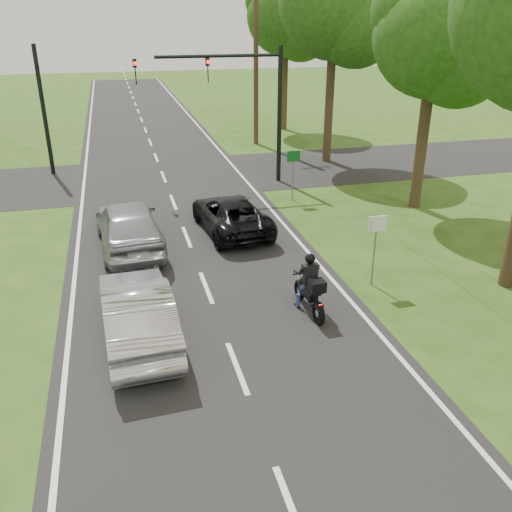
# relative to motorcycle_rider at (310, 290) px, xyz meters

# --- Properties ---
(ground) EXTENTS (140.00, 140.00, 0.00)m
(ground) POSITION_rel_motorcycle_rider_xyz_m (-2.40, -1.94, -0.66)
(ground) COLOR #284C15
(ground) RESTS_ON ground
(road) EXTENTS (8.00, 100.00, 0.01)m
(road) POSITION_rel_motorcycle_rider_xyz_m (-2.40, 8.06, -0.65)
(road) COLOR black
(road) RESTS_ON ground
(cross_road) EXTENTS (60.00, 7.00, 0.01)m
(cross_road) POSITION_rel_motorcycle_rider_xyz_m (-2.40, 14.06, -0.66)
(cross_road) COLOR black
(cross_road) RESTS_ON ground
(motorcycle_rider) EXTENTS (0.55, 1.95, 1.68)m
(motorcycle_rider) POSITION_rel_motorcycle_rider_xyz_m (0.00, 0.00, 0.00)
(motorcycle_rider) COLOR black
(motorcycle_rider) RESTS_ON ground
(dark_suv) EXTENTS (2.46, 4.66, 1.25)m
(dark_suv) POSITION_rel_motorcycle_rider_xyz_m (-0.74, 6.29, -0.02)
(dark_suv) COLOR black
(dark_suv) RESTS_ON road
(silver_sedan) EXTENTS (1.79, 4.58, 1.48)m
(silver_sedan) POSITION_rel_motorcycle_rider_xyz_m (-4.41, -0.19, 0.09)
(silver_sedan) COLOR #B7B7BC
(silver_sedan) RESTS_ON road
(silver_suv) EXTENTS (2.31, 5.02, 1.67)m
(silver_suv) POSITION_rel_motorcycle_rider_xyz_m (-4.36, 5.56, 0.18)
(silver_suv) COLOR #A3A6AA
(silver_suv) RESTS_ON road
(traffic_signal) EXTENTS (6.38, 0.44, 6.00)m
(traffic_signal) POSITION_rel_motorcycle_rider_xyz_m (0.94, 12.06, 3.48)
(traffic_signal) COLOR black
(traffic_signal) RESTS_ON ground
(signal_pole_far) EXTENTS (0.20, 0.20, 6.00)m
(signal_pole_far) POSITION_rel_motorcycle_rider_xyz_m (-7.60, 16.06, 2.34)
(signal_pole_far) COLOR black
(signal_pole_far) RESTS_ON ground
(utility_pole_far) EXTENTS (1.60, 0.28, 10.00)m
(utility_pole_far) POSITION_rel_motorcycle_rider_xyz_m (3.80, 20.06, 4.42)
(utility_pole_far) COLOR #4E3623
(utility_pole_far) RESTS_ON ground
(sign_white) EXTENTS (0.55, 0.07, 2.12)m
(sign_white) POSITION_rel_motorcycle_rider_xyz_m (2.30, 1.04, 0.94)
(sign_white) COLOR slate
(sign_white) RESTS_ON ground
(sign_green) EXTENTS (0.55, 0.07, 2.12)m
(sign_green) POSITION_rel_motorcycle_rider_xyz_m (2.50, 9.04, 0.94)
(sign_green) COLOR slate
(sign_green) RESTS_ON ground
(tree_row_c) EXTENTS (4.80, 4.65, 8.76)m
(tree_row_c) POSITION_rel_motorcycle_rider_xyz_m (7.35, 6.86, 5.57)
(tree_row_c) COLOR #332316
(tree_row_c) RESTS_ON ground
(tree_row_d) EXTENTS (5.76, 5.58, 10.45)m
(tree_row_d) POSITION_rel_motorcycle_rider_xyz_m (6.70, 14.82, 6.77)
(tree_row_d) COLOR #332316
(tree_row_d) RESTS_ON ground
(tree_row_e) EXTENTS (5.28, 5.12, 9.61)m
(tree_row_e) POSITION_rel_motorcycle_rider_xyz_m (7.08, 23.84, 6.17)
(tree_row_e) COLOR #332316
(tree_row_e) RESTS_ON ground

